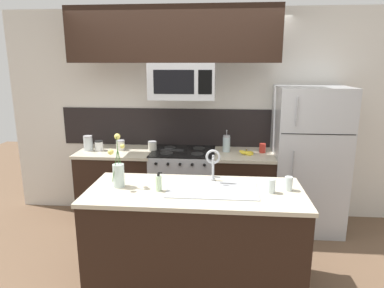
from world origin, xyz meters
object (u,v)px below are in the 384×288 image
dish_soap_bottle (159,183)px  refrigerator (307,159)px  storage_jar_short (120,145)px  flower_vase (118,173)px  storage_jar_medium (99,146)px  sink_faucet (213,161)px  microwave (183,81)px  spare_glass (289,184)px  banana_bunch (246,153)px  coffee_tin (262,148)px  french_press (226,144)px  stove_range (183,187)px  storage_jar_squat (152,146)px  drinking_glass (271,186)px  storage_jar_tall (88,143)px

dish_soap_bottle → refrigerator: bearing=40.8°
storage_jar_short → flower_vase: flower_vase is taller
storage_jar_medium → sink_faucet: (1.42, -1.02, 0.14)m
sink_faucet → flower_vase: 0.83m
microwave → refrigerator: size_ratio=0.44×
spare_glass → flower_vase: flower_vase is taller
storage_jar_medium → banana_bunch: bearing=-1.3°
banana_bunch → coffee_tin: (0.20, 0.11, 0.03)m
flower_vase → french_press: bearing=53.9°
dish_soap_bottle → spare_glass: 1.09m
stove_range → spare_glass: size_ratio=7.90×
microwave → stove_range: bearing=90.2°
stove_range → storage_jar_medium: 1.15m
microwave → dish_soap_bottle: (-0.06, -1.28, -0.77)m
storage_jar_squat → coffee_tin: storage_jar_squat is taller
french_press → coffee_tin: bearing=-1.3°
storage_jar_short → coffee_tin: 1.73m
stove_range → french_press: size_ratio=3.48×
sink_faucet → dish_soap_bottle: size_ratio=1.85×
storage_jar_medium → storage_jar_squat: bearing=3.7°
microwave → dish_soap_bottle: size_ratio=4.51×
microwave → coffee_tin: (0.95, 0.07, -0.79)m
refrigerator → storage_jar_squat: (-1.85, 0.00, 0.12)m
stove_range → spare_glass: (1.03, -1.19, 0.51)m
coffee_tin → flower_vase: bearing=-137.0°
storage_jar_medium → storage_jar_short: bearing=12.4°
refrigerator → sink_faucet: 1.54m
microwave → drinking_glass: (0.87, -1.24, -0.78)m
storage_jar_medium → spare_glass: (2.06, -1.17, -0.00)m
french_press → drinking_glass: bearing=-75.0°
microwave → storage_jar_short: bearing=175.9°
storage_jar_tall → sink_faucet: size_ratio=0.60×
storage_jar_squat → dish_soap_bottle: bearing=-76.3°
microwave → flower_vase: 1.47m
drinking_glass → spare_glass: bearing=24.2°
spare_glass → stove_range: bearing=130.8°
refrigerator → banana_bunch: bearing=-173.7°
refrigerator → coffee_tin: 0.54m
storage_jar_medium → drinking_glass: storage_jar_medium is taller
banana_bunch → drinking_glass: drinking_glass is taller
storage_jar_medium → coffee_tin: storage_jar_medium is taller
refrigerator → drinking_glass: 1.42m
storage_jar_medium → microwave: bearing=-0.1°
french_press → storage_jar_squat: bearing=-177.6°
storage_jar_medium → french_press: size_ratio=0.45×
storage_jar_short → dish_soap_bottle: 1.52m
storage_jar_tall → flower_vase: flower_vase is taller
microwave → flower_vase: (-0.42, -1.21, -0.72)m
storage_jar_short → spare_glass: size_ratio=1.02×
dish_soap_bottle → drinking_glass: size_ratio=1.41×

